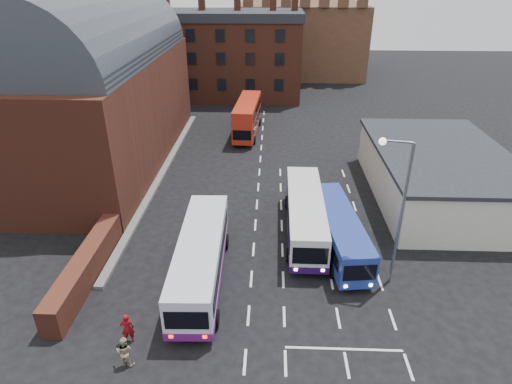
{
  "coord_description": "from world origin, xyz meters",
  "views": [
    {
      "loc": [
        1.13,
        -18.83,
        17.18
      ],
      "look_at": [
        0.0,
        10.0,
        2.2
      ],
      "focal_mm": 30.0,
      "sensor_mm": 36.0,
      "label": 1
    }
  ],
  "objects_px": {
    "street_lamp": "(398,201)",
    "pedestrian_beige": "(124,351)",
    "bus_white_inbound": "(305,213)",
    "bus_red_double": "(247,117)",
    "bus_blue": "(339,229)",
    "bus_white_outbound": "(201,256)",
    "pedestrian_red": "(127,328)"
  },
  "relations": [
    {
      "from": "bus_white_outbound",
      "to": "pedestrian_beige",
      "type": "height_order",
      "value": "bus_white_outbound"
    },
    {
      "from": "bus_red_double",
      "to": "pedestrian_red",
      "type": "relative_size",
      "value": 5.49
    },
    {
      "from": "bus_red_double",
      "to": "pedestrian_beige",
      "type": "distance_m",
      "value": 33.67
    },
    {
      "from": "bus_white_inbound",
      "to": "bus_red_double",
      "type": "height_order",
      "value": "bus_red_double"
    },
    {
      "from": "street_lamp",
      "to": "pedestrian_red",
      "type": "distance_m",
      "value": 16.09
    },
    {
      "from": "street_lamp",
      "to": "bus_white_outbound",
      "type": "bearing_deg",
      "value": -178.32
    },
    {
      "from": "bus_blue",
      "to": "pedestrian_red",
      "type": "xyz_separation_m",
      "value": [
        -11.9,
        -8.86,
        -0.66
      ]
    },
    {
      "from": "bus_red_double",
      "to": "street_lamp",
      "type": "relative_size",
      "value": 1.07
    },
    {
      "from": "bus_blue",
      "to": "pedestrian_beige",
      "type": "xyz_separation_m",
      "value": [
        -11.61,
        -10.29,
        -0.73
      ]
    },
    {
      "from": "bus_blue",
      "to": "bus_red_double",
      "type": "distance_m",
      "value": 24.32
    },
    {
      "from": "pedestrian_red",
      "to": "bus_red_double",
      "type": "bearing_deg",
      "value": -111.43
    },
    {
      "from": "street_lamp",
      "to": "pedestrian_red",
      "type": "height_order",
      "value": "street_lamp"
    },
    {
      "from": "bus_red_double",
      "to": "pedestrian_beige",
      "type": "xyz_separation_m",
      "value": [
        -4.05,
        -33.4,
        -1.25
      ]
    },
    {
      "from": "bus_white_inbound",
      "to": "bus_red_double",
      "type": "distance_m",
      "value": 21.96
    },
    {
      "from": "bus_white_outbound",
      "to": "bus_red_double",
      "type": "relative_size",
      "value": 1.11
    },
    {
      "from": "street_lamp",
      "to": "pedestrian_beige",
      "type": "relative_size",
      "value": 5.51
    },
    {
      "from": "bus_blue",
      "to": "bus_red_double",
      "type": "xyz_separation_m",
      "value": [
        -7.56,
        23.12,
        0.53
      ]
    },
    {
      "from": "pedestrian_beige",
      "to": "bus_white_outbound",
      "type": "bearing_deg",
      "value": -105.82
    },
    {
      "from": "bus_red_double",
      "to": "pedestrian_red",
      "type": "bearing_deg",
      "value": 85.76
    },
    {
      "from": "bus_red_double",
      "to": "bus_blue",
      "type": "bearing_deg",
      "value": 111.59
    },
    {
      "from": "bus_white_inbound",
      "to": "street_lamp",
      "type": "relative_size",
      "value": 1.16
    },
    {
      "from": "bus_red_double",
      "to": "pedestrian_beige",
      "type": "relative_size",
      "value": 5.91
    },
    {
      "from": "pedestrian_beige",
      "to": "bus_red_double",
      "type": "bearing_deg",
      "value": -90.17
    },
    {
      "from": "bus_blue",
      "to": "bus_red_double",
      "type": "relative_size",
      "value": 0.99
    },
    {
      "from": "bus_blue",
      "to": "bus_red_double",
      "type": "height_order",
      "value": "bus_red_double"
    },
    {
      "from": "bus_white_outbound",
      "to": "bus_red_double",
      "type": "bearing_deg",
      "value": 85.55
    },
    {
      "from": "street_lamp",
      "to": "bus_blue",
      "type": "bearing_deg",
      "value": 126.31
    },
    {
      "from": "bus_white_outbound",
      "to": "pedestrian_beige",
      "type": "xyz_separation_m",
      "value": [
        -2.74,
        -6.58,
        -0.93
      ]
    },
    {
      "from": "bus_white_outbound",
      "to": "bus_blue",
      "type": "height_order",
      "value": "bus_white_outbound"
    },
    {
      "from": "bus_white_inbound",
      "to": "pedestrian_red",
      "type": "xyz_separation_m",
      "value": [
        -9.72,
        -10.69,
        -0.82
      ]
    },
    {
      "from": "bus_red_double",
      "to": "street_lamp",
      "type": "height_order",
      "value": "street_lamp"
    },
    {
      "from": "bus_blue",
      "to": "street_lamp",
      "type": "xyz_separation_m",
      "value": [
        2.48,
        -3.37,
        4.04
      ]
    }
  ]
}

